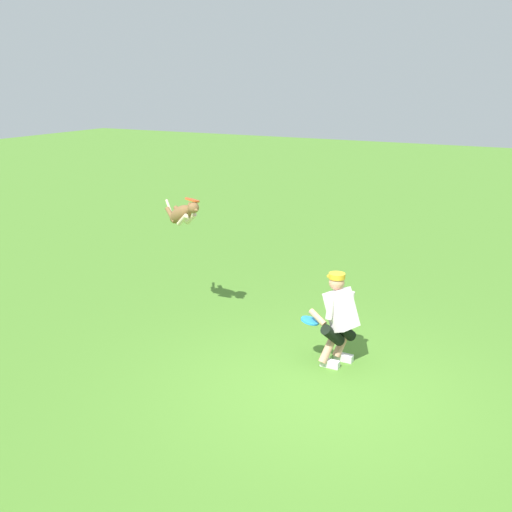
{
  "coord_description": "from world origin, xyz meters",
  "views": [
    {
      "loc": [
        -2.43,
        6.36,
        3.79
      ],
      "look_at": [
        1.46,
        -1.04,
        1.29
      ],
      "focal_mm": 42.3,
      "sensor_mm": 36.0,
      "label": 1
    }
  ],
  "objects_px": {
    "frisbee_flying": "(192,200)",
    "frisbee_held": "(310,321)",
    "dog": "(182,214)",
    "person": "(339,317)"
  },
  "relations": [
    {
      "from": "dog",
      "to": "frisbee_held",
      "type": "bearing_deg",
      "value": 14.74
    },
    {
      "from": "dog",
      "to": "frisbee_flying",
      "type": "relative_size",
      "value": 4.29
    },
    {
      "from": "frisbee_flying",
      "to": "frisbee_held",
      "type": "xyz_separation_m",
      "value": [
        -2.18,
        0.49,
        -1.38
      ]
    },
    {
      "from": "frisbee_flying",
      "to": "frisbee_held",
      "type": "height_order",
      "value": "frisbee_flying"
    },
    {
      "from": "person",
      "to": "frisbee_flying",
      "type": "xyz_separation_m",
      "value": [
        2.55,
        -0.37,
        1.29
      ]
    },
    {
      "from": "frisbee_flying",
      "to": "frisbee_held",
      "type": "distance_m",
      "value": 2.63
    },
    {
      "from": "dog",
      "to": "person",
      "type": "bearing_deg",
      "value": 18.72
    },
    {
      "from": "person",
      "to": "frisbee_held",
      "type": "bearing_deg",
      "value": 38.35
    },
    {
      "from": "person",
      "to": "frisbee_flying",
      "type": "relative_size",
      "value": 5.6
    },
    {
      "from": "dog",
      "to": "frisbee_held",
      "type": "height_order",
      "value": "dog"
    }
  ]
}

